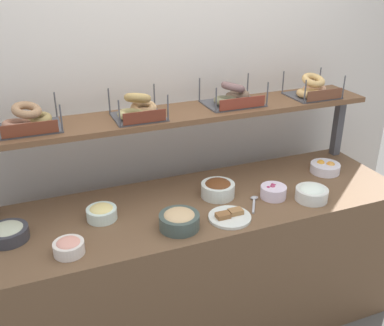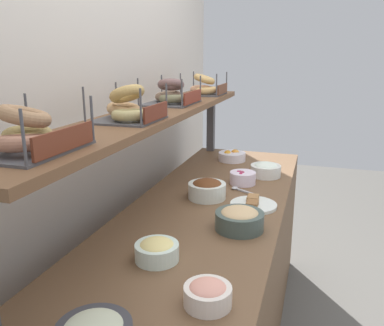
{
  "view_description": "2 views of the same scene",
  "coord_description": "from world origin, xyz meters",
  "px_view_note": "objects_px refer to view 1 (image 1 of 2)",
  "views": [
    {
      "loc": [
        -0.85,
        -1.93,
        2.04
      ],
      "look_at": [
        -0.06,
        0.05,
        1.06
      ],
      "focal_mm": 41.8,
      "sensor_mm": 36.0,
      "label": 1
    },
    {
      "loc": [
        -1.7,
        -0.46,
        1.54
      ],
      "look_at": [
        0.05,
        0.09,
        1.03
      ],
      "focal_mm": 37.33,
      "sensor_mm": 36.0,
      "label": 2
    }
  ],
  "objects_px": {
    "bagel_basket_sesame": "(138,109)",
    "bowl_beet_salad": "(273,192)",
    "bowl_chocolate_spread": "(218,188)",
    "bagel_basket_everything": "(28,120)",
    "serving_spoon_near_plate": "(254,201)",
    "serving_plate_white": "(230,217)",
    "bowl_fruit_salad": "(325,167)",
    "bowl_hummus": "(179,220)",
    "bowl_cream_cheese": "(312,193)",
    "bowl_lox_spread": "(69,247)",
    "bowl_egg_salad": "(102,212)",
    "bagel_basket_plain": "(312,89)",
    "bagel_basket_poppy": "(233,97)",
    "bowl_tuna_salad": "(8,233)"
  },
  "relations": [
    {
      "from": "bowl_beet_salad",
      "to": "bowl_lox_spread",
      "type": "xyz_separation_m",
      "value": [
        -1.11,
        -0.11,
        0.0
      ]
    },
    {
      "from": "serving_spoon_near_plate",
      "to": "bagel_basket_sesame",
      "type": "height_order",
      "value": "bagel_basket_sesame"
    },
    {
      "from": "bowl_chocolate_spread",
      "to": "bagel_basket_plain",
      "type": "xyz_separation_m",
      "value": [
        0.72,
        0.22,
        0.43
      ]
    },
    {
      "from": "bagel_basket_sesame",
      "to": "serving_plate_white",
      "type": "bearing_deg",
      "value": -54.89
    },
    {
      "from": "bagel_basket_poppy",
      "to": "bagel_basket_plain",
      "type": "distance_m",
      "value": 0.52
    },
    {
      "from": "bowl_lox_spread",
      "to": "bowl_egg_salad",
      "type": "height_order",
      "value": "bowl_egg_salad"
    },
    {
      "from": "bowl_tuna_salad",
      "to": "bagel_basket_poppy",
      "type": "bearing_deg",
      "value": 11.97
    },
    {
      "from": "serving_spoon_near_plate",
      "to": "bagel_basket_plain",
      "type": "distance_m",
      "value": 0.82
    },
    {
      "from": "serving_spoon_near_plate",
      "to": "bowl_lox_spread",
      "type": "bearing_deg",
      "value": -174.49
    },
    {
      "from": "bagel_basket_plain",
      "to": "bagel_basket_sesame",
      "type": "bearing_deg",
      "value": 179.74
    },
    {
      "from": "bowl_beet_salad",
      "to": "bagel_basket_sesame",
      "type": "relative_size",
      "value": 0.51
    },
    {
      "from": "bagel_basket_everything",
      "to": "bagel_basket_sesame",
      "type": "relative_size",
      "value": 1.1
    },
    {
      "from": "bagel_basket_plain",
      "to": "bagel_basket_poppy",
      "type": "bearing_deg",
      "value": 176.27
    },
    {
      "from": "bowl_chocolate_spread",
      "to": "bowl_beet_salad",
      "type": "xyz_separation_m",
      "value": [
        0.28,
        -0.12,
        -0.01
      ]
    },
    {
      "from": "serving_plate_white",
      "to": "bowl_fruit_salad",
      "type": "bearing_deg",
      "value": 18.88
    },
    {
      "from": "bowl_beet_salad",
      "to": "bowl_lox_spread",
      "type": "distance_m",
      "value": 1.11
    },
    {
      "from": "serving_plate_white",
      "to": "bagel_basket_plain",
      "type": "bearing_deg",
      "value": 30.83
    },
    {
      "from": "bowl_chocolate_spread",
      "to": "bowl_egg_salad",
      "type": "xyz_separation_m",
      "value": [
        -0.64,
        0.0,
        -0.01
      ]
    },
    {
      "from": "bowl_chocolate_spread",
      "to": "bagel_basket_everything",
      "type": "distance_m",
      "value": 1.04
    },
    {
      "from": "serving_plate_white",
      "to": "bagel_basket_sesame",
      "type": "xyz_separation_m",
      "value": [
        -0.32,
        0.46,
        0.47
      ]
    },
    {
      "from": "bowl_cream_cheese",
      "to": "bowl_beet_salad",
      "type": "height_order",
      "value": "bowl_cream_cheese"
    },
    {
      "from": "bowl_chocolate_spread",
      "to": "bagel_basket_everything",
      "type": "relative_size",
      "value": 0.61
    },
    {
      "from": "bowl_beet_salad",
      "to": "serving_plate_white",
      "type": "distance_m",
      "value": 0.34
    },
    {
      "from": "bowl_cream_cheese",
      "to": "bowl_lox_spread",
      "type": "bearing_deg",
      "value": -179.69
    },
    {
      "from": "bagel_basket_everything",
      "to": "bagel_basket_poppy",
      "type": "bearing_deg",
      "value": -0.07
    },
    {
      "from": "bagel_basket_everything",
      "to": "bowl_lox_spread",
      "type": "bearing_deg",
      "value": -80.8
    },
    {
      "from": "bowl_egg_salad",
      "to": "bowl_hummus",
      "type": "bearing_deg",
      "value": -33.76
    },
    {
      "from": "bowl_egg_salad",
      "to": "bagel_basket_everything",
      "type": "distance_m",
      "value": 0.57
    },
    {
      "from": "bowl_beet_salad",
      "to": "serving_plate_white",
      "type": "height_order",
      "value": "bowl_beet_salad"
    },
    {
      "from": "bowl_tuna_salad",
      "to": "bowl_egg_salad",
      "type": "xyz_separation_m",
      "value": [
        0.44,
        0.02,
        -0.0
      ]
    },
    {
      "from": "bagel_basket_everything",
      "to": "serving_spoon_near_plate",
      "type": "bearing_deg",
      "value": -20.3
    },
    {
      "from": "bowl_chocolate_spread",
      "to": "serving_spoon_near_plate",
      "type": "xyz_separation_m",
      "value": [
        0.15,
        -0.14,
        -0.04
      ]
    },
    {
      "from": "bowl_cream_cheese",
      "to": "bagel_basket_poppy",
      "type": "bearing_deg",
      "value": 117.91
    },
    {
      "from": "bowl_lox_spread",
      "to": "bagel_basket_poppy",
      "type": "relative_size",
      "value": 0.42
    },
    {
      "from": "bowl_hummus",
      "to": "serving_spoon_near_plate",
      "type": "distance_m",
      "value": 0.47
    },
    {
      "from": "bowl_cream_cheese",
      "to": "bowl_fruit_salad",
      "type": "xyz_separation_m",
      "value": [
        0.29,
        0.26,
        -0.01
      ]
    },
    {
      "from": "bowl_chocolate_spread",
      "to": "bagel_basket_plain",
      "type": "relative_size",
      "value": 0.66
    },
    {
      "from": "bowl_lox_spread",
      "to": "serving_spoon_near_plate",
      "type": "bearing_deg",
      "value": 5.51
    },
    {
      "from": "bowl_lox_spread",
      "to": "bowl_hummus",
      "type": "bearing_deg",
      "value": 1.34
    },
    {
      "from": "bowl_egg_salad",
      "to": "serving_plate_white",
      "type": "xyz_separation_m",
      "value": [
        0.6,
        -0.24,
        -0.03
      ]
    },
    {
      "from": "bagel_basket_sesame",
      "to": "bowl_fruit_salad",
      "type": "bearing_deg",
      "value": -9.88
    },
    {
      "from": "bowl_tuna_salad",
      "to": "bowl_egg_salad",
      "type": "height_order",
      "value": "same"
    },
    {
      "from": "bowl_chocolate_spread",
      "to": "bagel_basket_sesame",
      "type": "bearing_deg",
      "value": 148.53
    },
    {
      "from": "bagel_basket_sesame",
      "to": "bowl_beet_salad",
      "type": "bearing_deg",
      "value": -28.55
    },
    {
      "from": "bowl_beet_salad",
      "to": "serving_spoon_near_plate",
      "type": "relative_size",
      "value": 0.9
    },
    {
      "from": "bowl_fruit_salad",
      "to": "bowl_egg_salad",
      "type": "bearing_deg",
      "value": -178.72
    },
    {
      "from": "bowl_egg_salad",
      "to": "bagel_basket_plain",
      "type": "relative_size",
      "value": 0.54
    },
    {
      "from": "bowl_lox_spread",
      "to": "bowl_beet_salad",
      "type": "bearing_deg",
      "value": 5.58
    },
    {
      "from": "bowl_egg_salad",
      "to": "bagel_basket_plain",
      "type": "bearing_deg",
      "value": 9.14
    },
    {
      "from": "bowl_fruit_salad",
      "to": "bowl_hummus",
      "type": "relative_size",
      "value": 0.9
    }
  ]
}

